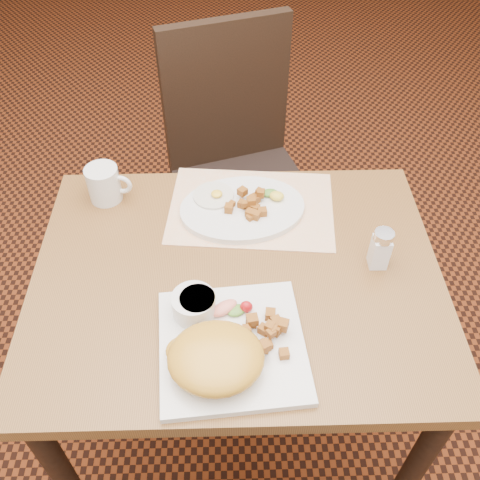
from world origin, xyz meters
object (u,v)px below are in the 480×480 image
object	(u,v)px
table	(237,303)
coffee_mug	(105,184)
plate_oval	(242,209)
salt_shaker	(381,248)
chair_far	(237,159)
plate_square	(232,346)

from	to	relation	value
table	coffee_mug	bearing A→B (deg)	141.23
plate_oval	salt_shaker	distance (m)	0.35
plate_oval	salt_shaker	bearing A→B (deg)	-31.00
chair_far	plate_oval	world-z (taller)	chair_far
salt_shaker	table	bearing A→B (deg)	-176.38
plate_square	coffee_mug	bearing A→B (deg)	124.42
table	coffee_mug	world-z (taller)	coffee_mug
table	coffee_mug	xyz separation A→B (m)	(-0.32, 0.26, 0.16)
table	salt_shaker	size ratio (longest dim) A/B	9.00
table	salt_shaker	distance (m)	0.35
coffee_mug	table	bearing A→B (deg)	-38.77
chair_far	salt_shaker	size ratio (longest dim) A/B	9.70
coffee_mug	chair_far	bearing A→B (deg)	51.22
table	plate_oval	size ratio (longest dim) A/B	2.96
chair_far	coffee_mug	world-z (taller)	chair_far
chair_far	salt_shaker	bearing A→B (deg)	96.73
plate_square	salt_shaker	size ratio (longest dim) A/B	2.80
table	chair_far	xyz separation A→B (m)	(0.02, 0.67, -0.10)
table	coffee_mug	distance (m)	0.44
table	plate_oval	distance (m)	0.23
coffee_mug	salt_shaker	bearing A→B (deg)	-20.61
table	plate_square	world-z (taller)	plate_square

